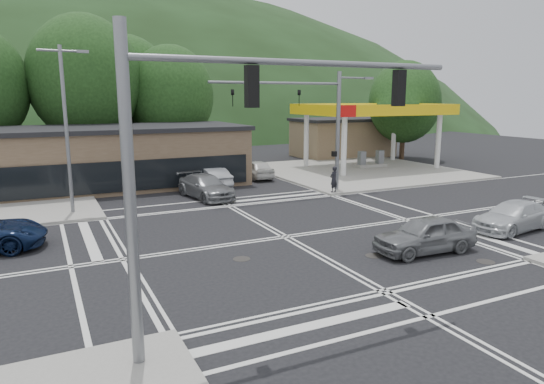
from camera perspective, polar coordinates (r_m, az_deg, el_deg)
name	(u,v)px	position (r m, az deg, el deg)	size (l,w,h in m)	color
ground	(285,237)	(22.49, 1.56, -5.30)	(120.00, 120.00, 0.00)	black
sidewalk_ne	(359,171)	(42.75, 10.19, 2.50)	(16.00, 16.00, 0.15)	gray
gas_station_canopy	(373,112)	(44.29, 11.76, 9.20)	(12.32, 8.34, 5.75)	silver
convenience_store	(343,139)	(53.53, 8.30, 6.24)	(10.00, 6.00, 3.80)	#846B4F
commercial_row	(70,161)	(36.44, -22.65, 3.40)	(24.00, 8.00, 4.00)	brown
hill_north	(88,128)	(109.77, -20.81, 7.09)	(252.00, 126.00, 140.00)	#1C3116
tree_n_b	(85,79)	(43.33, -21.14, 12.30)	(9.00, 9.00, 12.98)	#382619
tree_n_c	(170,95)	(44.50, -11.85, 11.07)	(7.60, 7.60, 10.87)	#382619
tree_n_e	(127,88)	(47.80, -16.65, 11.62)	(8.40, 8.40, 11.98)	#382619
tree_ne	(404,102)	(51.82, 15.31, 10.17)	(7.20, 7.20, 9.99)	#382619
streetlight_nw	(67,122)	(28.20, -22.98, 7.60)	(2.50, 0.25, 9.00)	slate
signal_mast_ne	(322,117)	(32.16, 5.92, 8.78)	(11.65, 0.30, 8.00)	slate
signal_mast_sw	(206,150)	(11.56, -7.76, 4.87)	(9.14, 0.28, 8.00)	slate
car_grey_center	(425,235)	(21.11, 17.55, -4.80)	(1.78, 4.43, 1.51)	slate
car_silver_east	(513,216)	(26.22, 26.53, -2.56)	(1.92, 4.72, 1.37)	silver
car_queue_a	(211,177)	(34.88, -7.23, 1.75)	(1.54, 4.41, 1.45)	#A6A9AD
car_queue_b	(256,169)	(38.40, -1.86, 2.71)	(1.74, 4.32, 1.47)	silver
car_northbound	(206,186)	(31.19, -7.80, 0.65)	(2.07, 5.10, 1.48)	slate
pedestrian	(334,179)	(32.29, 7.26, 1.51)	(0.63, 0.41, 1.72)	black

